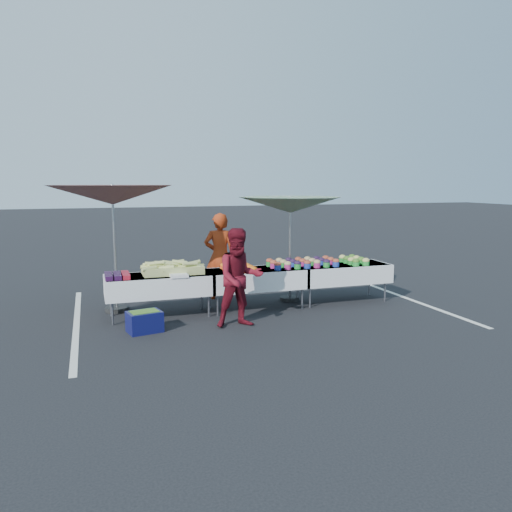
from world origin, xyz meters
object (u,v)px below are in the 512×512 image
object	(u,v)px
storage_bin	(145,321)
customer	(240,278)
table_right	(342,272)
table_left	(159,284)
umbrella_left	(112,196)
umbrella_right	(290,206)
table_center	(256,278)
vendor	(220,256)

from	to	relation	value
storage_bin	customer	bearing A→B (deg)	-18.98
table_right	table_left	bearing A→B (deg)	180.00
table_right	umbrella_left	xyz separation A→B (m)	(-4.30, 0.62, 1.53)
table_right	umbrella_left	distance (m)	4.61
table_left	umbrella_right	xyz separation A→B (m)	(2.65, 0.40, 1.32)
table_center	customer	world-z (taller)	customer
table_right	vendor	size ratio (longest dim) A/B	1.06
umbrella_left	customer	bearing A→B (deg)	-41.58
customer	vendor	bearing A→B (deg)	85.07
umbrella_right	storage_bin	xyz separation A→B (m)	(-3.01, -1.25, -1.73)
storage_bin	table_left	bearing A→B (deg)	55.09
table_right	storage_bin	bearing A→B (deg)	-167.84
table_center	umbrella_left	size ratio (longest dim) A/B	0.67
vendor	umbrella_left	distance (m)	2.44
table_left	table_right	distance (m)	3.60
table_left	storage_bin	size ratio (longest dim) A/B	3.18
table_left	umbrella_right	world-z (taller)	umbrella_right
storage_bin	umbrella_left	bearing A→B (deg)	90.89
umbrella_right	vendor	bearing A→B (deg)	155.20
umbrella_right	table_center	bearing A→B (deg)	-154.74
table_left	table_center	distance (m)	1.80
table_right	umbrella_right	world-z (taller)	umbrella_right
customer	storage_bin	xyz separation A→B (m)	(-1.53, 0.18, -0.64)
table_right	customer	distance (m)	2.65
customer	table_right	bearing A→B (deg)	23.61
customer	umbrella_left	xyz separation A→B (m)	(-1.87, 1.66, 1.30)
table_left	customer	distance (m)	1.58
table_right	storage_bin	world-z (taller)	table_right
customer	storage_bin	world-z (taller)	customer
table_center	umbrella_right	world-z (taller)	umbrella_right
umbrella_left	vendor	bearing A→B (deg)	10.14
table_right	vendor	xyz separation A→B (m)	(-2.24, 0.99, 0.29)
customer	table_left	bearing A→B (deg)	139.02
table_center	customer	size ratio (longest dim) A/B	1.14
table_right	umbrella_left	size ratio (longest dim) A/B	0.67
table_center	storage_bin	xyz separation A→B (m)	(-2.16, -0.85, -0.41)
table_center	customer	bearing A→B (deg)	-121.28
vendor	table_center	bearing A→B (deg)	130.84
table_right	storage_bin	distance (m)	4.07
vendor	umbrella_right	distance (m)	1.75
umbrella_right	storage_bin	size ratio (longest dim) A/B	4.34
table_left	umbrella_left	distance (m)	1.80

